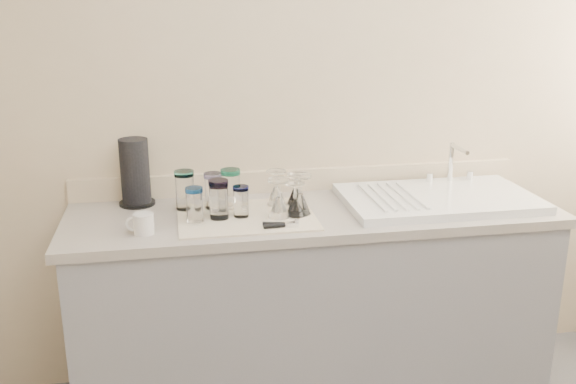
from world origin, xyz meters
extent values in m
cube|color=tan|center=(0.00, 1.50, 1.25)|extent=(3.50, 0.04, 2.50)
cube|color=gray|center=(0.00, 1.20, 0.43)|extent=(2.00, 0.60, 0.86)
cube|color=gray|center=(0.00, 1.20, 0.88)|extent=(2.06, 0.62, 0.04)
cube|color=white|center=(0.55, 1.20, 0.92)|extent=(0.82, 0.50, 0.03)
cylinder|color=silver|center=(0.69, 1.40, 1.03)|extent=(0.02, 0.02, 0.18)
cylinder|color=silver|center=(0.69, 1.32, 1.10)|extent=(0.02, 0.16, 0.02)
cylinder|color=silver|center=(0.59, 1.40, 0.96)|extent=(0.03, 0.03, 0.04)
cylinder|color=silver|center=(0.79, 1.40, 0.96)|extent=(0.03, 0.03, 0.04)
cube|color=white|center=(-0.29, 1.15, 0.90)|extent=(0.55, 0.42, 0.01)
cylinder|color=white|center=(-0.53, 1.29, 0.98)|extent=(0.08, 0.08, 0.14)
cylinder|color=#3FC5BF|center=(-0.53, 1.29, 1.06)|extent=(0.08, 0.08, 0.02)
cylinder|color=white|center=(-0.42, 1.28, 0.97)|extent=(0.07, 0.07, 0.13)
cylinder|color=#8780D0|center=(-0.42, 1.28, 1.05)|extent=(0.08, 0.08, 0.02)
cylinder|color=white|center=(-0.34, 1.28, 0.98)|extent=(0.08, 0.08, 0.14)
cylinder|color=#1C8269|center=(-0.34, 1.28, 1.06)|extent=(0.08, 0.08, 0.02)
cylinder|color=white|center=(-0.50, 1.13, 0.97)|extent=(0.07, 0.07, 0.12)
cylinder|color=blue|center=(-0.50, 1.13, 1.04)|extent=(0.07, 0.07, 0.02)
cylinder|color=white|center=(-0.40, 1.15, 0.98)|extent=(0.08, 0.08, 0.14)
cylinder|color=#6A4BB5|center=(-0.40, 1.15, 1.06)|extent=(0.08, 0.08, 0.02)
cylinder|color=white|center=(-0.31, 1.15, 0.96)|extent=(0.06, 0.06, 0.11)
cylinder|color=#1925BF|center=(-0.31, 1.15, 1.03)|extent=(0.06, 0.06, 0.02)
cylinder|color=white|center=(-0.40, 1.19, 0.97)|extent=(0.07, 0.07, 0.12)
cylinder|color=#CF3378|center=(-0.40, 1.19, 1.04)|extent=(0.07, 0.07, 0.02)
cone|color=white|center=(-0.15, 1.28, 0.95)|extent=(0.08, 0.08, 0.08)
cylinder|color=white|center=(-0.15, 1.28, 1.02)|extent=(0.01, 0.01, 0.06)
cylinder|color=white|center=(-0.15, 1.28, 1.05)|extent=(0.08, 0.08, 0.01)
cone|color=white|center=(-0.07, 1.27, 0.94)|extent=(0.07, 0.07, 0.07)
cylinder|color=white|center=(-0.07, 1.27, 1.01)|extent=(0.01, 0.01, 0.06)
cylinder|color=white|center=(-0.07, 1.27, 1.04)|extent=(0.07, 0.07, 0.01)
cone|color=white|center=(-0.17, 1.12, 0.95)|extent=(0.09, 0.09, 0.08)
cylinder|color=white|center=(-0.17, 1.12, 1.02)|extent=(0.01, 0.01, 0.07)
cylinder|color=white|center=(-0.17, 1.12, 1.06)|extent=(0.09, 0.09, 0.01)
cone|color=white|center=(-0.08, 1.14, 0.95)|extent=(0.09, 0.09, 0.09)
cylinder|color=white|center=(-0.08, 1.14, 1.03)|extent=(0.01, 0.01, 0.07)
cylinder|color=white|center=(-0.08, 1.14, 1.07)|extent=(0.09, 0.09, 0.01)
cone|color=white|center=(-0.10, 1.12, 0.94)|extent=(0.08, 0.08, 0.07)
cylinder|color=white|center=(-0.10, 1.12, 1.01)|extent=(0.01, 0.01, 0.06)
cylinder|color=white|center=(-0.10, 1.12, 1.04)|extent=(0.08, 0.08, 0.01)
cube|color=silver|center=(-0.14, 1.00, 0.92)|extent=(0.06, 0.03, 0.02)
cylinder|color=black|center=(-0.19, 0.99, 0.92)|extent=(0.11, 0.02, 0.02)
cylinder|color=black|center=(-0.19, 1.01, 0.92)|extent=(0.11, 0.04, 0.02)
cylinder|color=silver|center=(-0.70, 1.04, 0.94)|extent=(0.09, 0.09, 0.08)
torus|color=silver|center=(-0.73, 1.05, 0.94)|extent=(0.06, 0.02, 0.06)
cylinder|color=black|center=(-0.74, 1.41, 0.91)|extent=(0.15, 0.15, 0.01)
cylinder|color=black|center=(-0.74, 1.41, 1.05)|extent=(0.12, 0.12, 0.28)
camera|label=1|loc=(-0.57, -1.29, 1.77)|focal=40.00mm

